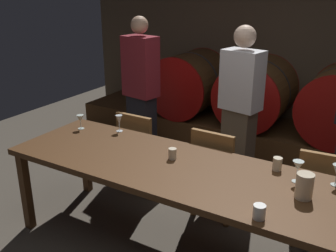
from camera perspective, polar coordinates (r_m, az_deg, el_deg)
back_wall at (r=5.33m, az=20.42°, el=12.16°), size 6.64×0.24×2.87m
barrel_shelf at (r=5.12m, az=17.48°, el=-2.46°), size 5.97×0.90×0.35m
wine_barrel_far_left at (r=5.40m, az=3.25°, el=6.33°), size 0.85×0.92×0.85m
wine_barrel_center_left at (r=5.05m, az=12.90°, el=4.83°), size 0.85×0.92×0.85m
dining_table at (r=2.96m, az=2.42°, el=-7.31°), size 2.89×0.89×0.77m
chair_left at (r=3.98m, az=-4.03°, el=-3.32°), size 0.40×0.40×0.88m
chair_center at (r=3.58m, az=7.09°, el=-6.30°), size 0.41×0.41×0.88m
chair_right at (r=3.40m, az=21.77°, el=-9.24°), size 0.43×0.43×0.88m
guest_left at (r=4.47m, az=-3.97°, el=4.91°), size 0.41×0.30×1.75m
guest_center at (r=3.95m, az=10.53°, el=2.30°), size 0.42×0.31×1.71m
pitcher at (r=2.67m, az=19.40°, el=-8.31°), size 0.11×0.11×0.17m
wine_glass_far_left at (r=3.76m, az=-12.75°, el=1.00°), size 0.07×0.07×0.14m
wine_glass_left at (r=3.63m, az=-7.21°, el=0.87°), size 0.06×0.06×0.16m
wine_glass_center_left at (r=2.84m, az=18.55°, el=-5.63°), size 0.08×0.08×0.16m
cup_left at (r=3.06m, az=0.66°, el=-4.09°), size 0.06×0.06×0.09m
cup_center at (r=2.99m, az=15.77°, el=-5.38°), size 0.07×0.07×0.10m
cup_right at (r=2.40m, az=13.26°, el=-12.17°), size 0.08×0.08×0.09m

